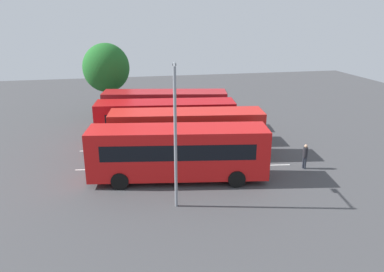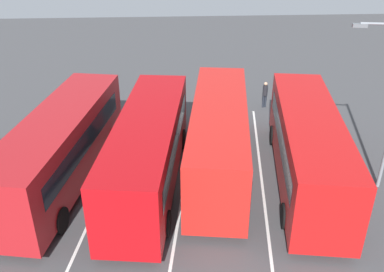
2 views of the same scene
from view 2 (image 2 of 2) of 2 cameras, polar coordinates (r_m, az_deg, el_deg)
name	(u,v)px [view 2 (image 2 of 2)]	position (r m, az deg, el deg)	size (l,w,h in m)	color
ground_plane	(186,176)	(20.50, -0.86, -5.38)	(70.76, 70.76, 0.00)	#424244
bus_far_left	(308,146)	(19.94, 15.25, -1.25)	(11.14, 4.17, 3.38)	red
bus_center_left	(219,135)	(20.18, 3.63, 0.13)	(11.12, 3.99, 3.38)	red
bus_center_right	(148,148)	(19.13, -5.87, -1.63)	(11.11, 3.87, 3.38)	#B70C11
bus_far_right	(61,146)	(20.14, -17.13, -1.23)	(11.15, 4.41, 3.38)	#AD191E
pedestrian	(265,92)	(27.71, 9.78, 5.78)	(0.40, 0.40, 1.72)	#232833
lane_stripe_outer_left	(261,173)	(20.95, 9.23, -4.97)	(14.61, 0.12, 0.01)	silver
lane_stripe_inner_left	(186,176)	(20.50, -0.86, -5.37)	(14.61, 0.12, 0.01)	silver
lane_stripe_inner_right	(109,178)	(20.70, -11.08, -5.60)	(14.61, 0.12, 0.01)	silver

